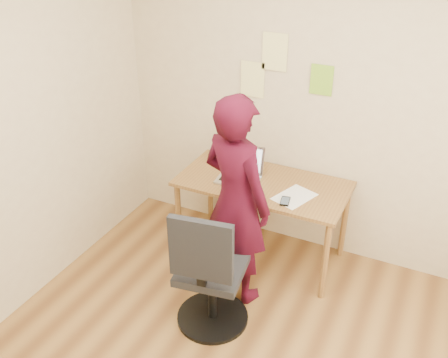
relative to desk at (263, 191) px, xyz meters
The scene contains 10 objects.
room 1.58m from the desk, 77.13° to the right, with size 3.58×3.58×2.78m.
desk is the anchor object (origin of this frame).
laptop 0.25m from the desk, behind, with size 0.37×0.34×0.25m.
paper_sheet 0.34m from the desk, 19.26° to the right, with size 0.23×0.33×0.00m, color white.
phone 0.35m from the desk, 37.96° to the right, with size 0.09×0.15×0.01m.
wall_note_left 0.93m from the desk, 126.98° to the left, with size 0.21×0.00×0.30m, color #F7EE93.
wall_note_mid 1.13m from the desk, 103.30° to the left, with size 0.21×0.00×0.30m, color #F7EE93.
wall_note_right 1.02m from the desk, 48.84° to the left, with size 0.18×0.00×0.24m, color #82C02B.
office_chair 0.98m from the desk, 90.58° to the right, with size 0.54×0.54×1.03m.
person 0.54m from the desk, 91.41° to the right, with size 0.61×0.40×1.67m, color #370716.
Camera 1 is at (0.96, -1.98, 2.78)m, focal length 40.00 mm.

